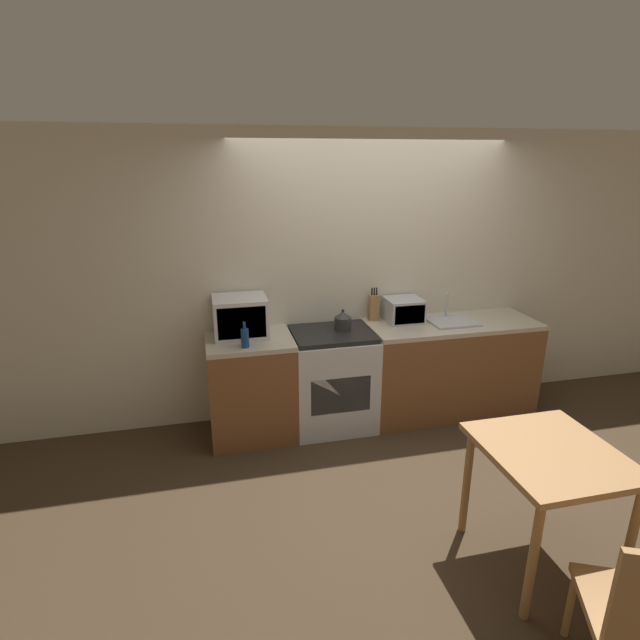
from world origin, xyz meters
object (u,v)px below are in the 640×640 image
object	(u,v)px
microwave	(240,316)
dining_table	(549,467)
toaster_oven	(404,310)
stove_range	(332,379)
bottle	(245,338)
kettle	(343,321)

from	to	relation	value
microwave	dining_table	world-z (taller)	microwave
toaster_oven	dining_table	size ratio (longest dim) A/B	0.41
stove_range	bottle	distance (m)	0.96
dining_table	toaster_oven	bearing A→B (deg)	92.21
stove_range	microwave	world-z (taller)	microwave
microwave	bottle	size ratio (longest dim) A/B	2.10
bottle	toaster_oven	bearing A→B (deg)	12.62
microwave	dining_table	distance (m)	2.57
microwave	dining_table	size ratio (longest dim) A/B	0.56
stove_range	dining_table	xyz separation A→B (m)	(0.79, -1.89, 0.22)
stove_range	bottle	xyz separation A→B (m)	(-0.77, -0.20, 0.53)
bottle	dining_table	size ratio (longest dim) A/B	0.27
kettle	dining_table	world-z (taller)	kettle
microwave	stove_range	bearing A→B (deg)	-7.16
toaster_oven	dining_table	world-z (taller)	toaster_oven
bottle	dining_table	distance (m)	2.33
kettle	bottle	xyz separation A→B (m)	(-0.88, -0.24, 0.00)
stove_range	kettle	xyz separation A→B (m)	(0.10, 0.04, 0.53)
kettle	bottle	world-z (taller)	bottle
bottle	dining_table	bearing A→B (deg)	-47.13
stove_range	toaster_oven	bearing A→B (deg)	10.71
bottle	kettle	bearing A→B (deg)	15.06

